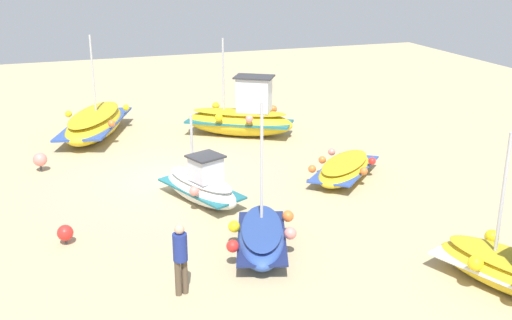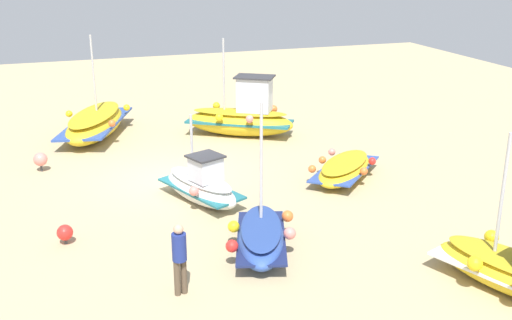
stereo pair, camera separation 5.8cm
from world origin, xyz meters
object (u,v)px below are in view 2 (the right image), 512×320
at_px(person_walking, 179,255).
at_px(mooring_buoy_1, 40,159).
at_px(fishing_boat_5, 261,236).
at_px(fishing_boat_3, 95,123).
at_px(fishing_boat_0, 242,117).
at_px(fishing_boat_1, 201,186).
at_px(mooring_buoy_0, 65,233).
at_px(fishing_boat_4, 344,169).

height_order(person_walking, mooring_buoy_1, person_walking).
xyz_separation_m(fishing_boat_5, mooring_buoy_1, (8.02, 5.15, 0.02)).
relative_size(fishing_boat_5, person_walking, 2.22).
height_order(fishing_boat_3, person_walking, fishing_boat_3).
height_order(fishing_boat_0, fishing_boat_3, fishing_boat_3).
bearing_deg(fishing_boat_1, fishing_boat_0, 130.41).
relative_size(fishing_boat_1, fishing_boat_5, 0.90).
xyz_separation_m(fishing_boat_5, mooring_buoy_0, (2.02, 4.65, -0.09)).
bearing_deg(fishing_boat_4, person_walking, 173.95).
bearing_deg(fishing_boat_5, mooring_buoy_1, -128.33).
distance_m(fishing_boat_3, mooring_buoy_0, 9.81).
height_order(fishing_boat_0, mooring_buoy_0, fishing_boat_0).
bearing_deg(fishing_boat_3, person_walking, 24.38).
relative_size(fishing_boat_0, person_walking, 2.69).
xyz_separation_m(fishing_boat_4, person_walking, (-5.37, 6.68, 0.62)).
xyz_separation_m(fishing_boat_3, person_walking, (-13.04, -0.63, 0.42)).
bearing_deg(fishing_boat_5, fishing_boat_3, -146.69).
xyz_separation_m(person_walking, mooring_buoy_0, (3.38, 2.29, -0.65)).
bearing_deg(fishing_boat_0, fishing_boat_5, -73.40).
bearing_deg(person_walking, fishing_boat_0, 143.01).
height_order(fishing_boat_0, person_walking, fishing_boat_0).
xyz_separation_m(person_walking, mooring_buoy_1, (9.38, 2.79, -0.54)).
distance_m(fishing_boat_1, mooring_buoy_1, 6.31).
distance_m(fishing_boat_4, person_walking, 8.59).
height_order(fishing_boat_0, fishing_boat_4, fishing_boat_0).
bearing_deg(mooring_buoy_1, person_walking, -163.45).
bearing_deg(mooring_buoy_0, fishing_boat_1, -68.30).
distance_m(fishing_boat_4, mooring_buoy_1, 10.29).
relative_size(fishing_boat_4, mooring_buoy_1, 5.03).
height_order(fishing_boat_5, mooring_buoy_1, fishing_boat_5).
xyz_separation_m(fishing_boat_0, person_walking, (-11.26, 5.03, 0.19)).
height_order(fishing_boat_0, mooring_buoy_1, fishing_boat_0).
bearing_deg(mooring_buoy_1, fishing_boat_1, -134.21).
bearing_deg(mooring_buoy_0, fishing_boat_3, -9.76).
bearing_deg(fishing_boat_5, person_walking, -41.05).
xyz_separation_m(fishing_boat_0, mooring_buoy_1, (-1.88, 7.81, -0.35)).
distance_m(fishing_boat_5, mooring_buoy_1, 9.53).
bearing_deg(mooring_buoy_1, mooring_buoy_0, -175.24).
relative_size(fishing_boat_1, person_walking, 1.99).
bearing_deg(fishing_boat_3, fishing_boat_1, 37.95).
xyz_separation_m(fishing_boat_5, person_walking, (-1.36, 2.36, 0.56)).
distance_m(fishing_boat_3, mooring_buoy_1, 4.25).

